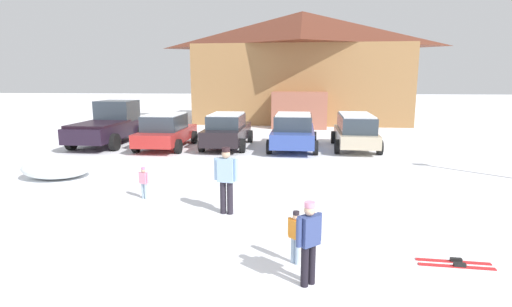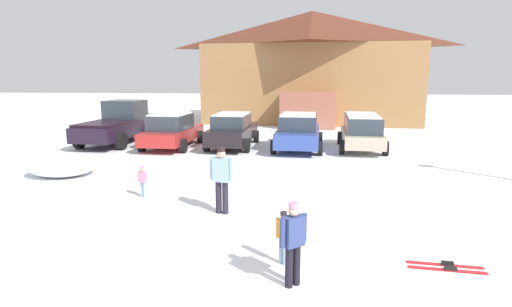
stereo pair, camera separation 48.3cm
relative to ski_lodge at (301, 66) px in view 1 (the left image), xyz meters
The scene contains 12 objects.
ski_lodge is the anchor object (origin of this frame).
parked_red_sedan 15.64m from the ski_lodge, 116.61° to the right, with size 2.26×4.57×1.66m.
parked_black_sedan 14.17m from the ski_lodge, 106.74° to the right, with size 2.20×4.76×1.65m.
parked_blue_hatchback 13.89m from the ski_lodge, 93.31° to the right, with size 2.41×4.85×1.69m.
parked_beige_suv 13.76m from the ski_lodge, 80.74° to the right, with size 2.24×4.68×1.65m.
pickup_truck 16.45m from the ski_lodge, 128.38° to the right, with size 2.49×5.55×2.15m.
skier_teen_in_navy_coat 26.37m from the ski_lodge, 91.58° to the right, with size 0.42×0.37×1.41m.
skier_child_in_pink_snowsuit 22.62m from the ski_lodge, 103.02° to the right, with size 0.31×0.20×0.89m.
skier_adult_in_blue_parka 23.17m from the ski_lodge, 96.39° to the right, with size 0.61×0.31×1.67m.
skier_child_in_orange_jacket 25.66m from the ski_lodge, 92.05° to the right, with size 0.29×0.27×0.99m.
pair_of_skis 25.64m from the ski_lodge, 85.51° to the right, with size 1.32×0.40×0.08m.
plowed_snow_pile 21.85m from the ski_lodge, 114.11° to the right, with size 2.31×1.85×0.71m, color white.
Camera 1 is at (-0.33, -4.51, 3.32)m, focal length 28.00 mm.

